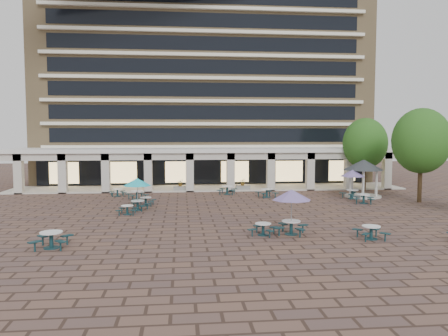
{
  "coord_description": "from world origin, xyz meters",
  "views": [
    {
      "loc": [
        -2.94,
        -32.35,
        5.89
      ],
      "look_at": [
        0.51,
        3.0,
        3.15
      ],
      "focal_mm": 35.0,
      "sensor_mm": 36.0,
      "label": 1
    }
  ],
  "objects_px": {
    "picnic_table_2": "(371,231)",
    "gazebo": "(363,169)",
    "picnic_table_1": "(263,228)",
    "picnic_table_0": "(51,238)",
    "planter_right": "(243,186)",
    "planter_left": "(181,187)"
  },
  "relations": [
    {
      "from": "picnic_table_2",
      "to": "gazebo",
      "type": "height_order",
      "value": "gazebo"
    },
    {
      "from": "picnic_table_1",
      "to": "gazebo",
      "type": "distance_m",
      "value": 19.19
    },
    {
      "from": "gazebo",
      "to": "picnic_table_0",
      "type": "bearing_deg",
      "value": -145.44
    },
    {
      "from": "planter_right",
      "to": "planter_left",
      "type": "bearing_deg",
      "value": 180.0
    },
    {
      "from": "picnic_table_1",
      "to": "gazebo",
      "type": "height_order",
      "value": "gazebo"
    },
    {
      "from": "picnic_table_0",
      "to": "planter_right",
      "type": "xyz_separation_m",
      "value": [
        13.16,
        22.26,
        -0.02
      ]
    },
    {
      "from": "picnic_table_2",
      "to": "planter_right",
      "type": "distance_m",
      "value": 22.4
    },
    {
      "from": "gazebo",
      "to": "planter_right",
      "type": "distance_m",
      "value": 12.32
    },
    {
      "from": "picnic_table_2",
      "to": "gazebo",
      "type": "bearing_deg",
      "value": 68.07
    },
    {
      "from": "picnic_table_1",
      "to": "planter_right",
      "type": "xyz_separation_m",
      "value": [
        1.69,
        20.45,
        0.07
      ]
    },
    {
      "from": "gazebo",
      "to": "picnic_table_2",
      "type": "bearing_deg",
      "value": -111.76
    },
    {
      "from": "picnic_table_1",
      "to": "planter_right",
      "type": "height_order",
      "value": "planter_right"
    },
    {
      "from": "picnic_table_2",
      "to": "gazebo",
      "type": "xyz_separation_m",
      "value": [
        6.43,
        16.12,
        2.18
      ]
    },
    {
      "from": "planter_left",
      "to": "planter_right",
      "type": "height_order",
      "value": "planter_right"
    },
    {
      "from": "picnic_table_0",
      "to": "planter_left",
      "type": "bearing_deg",
      "value": 73.57
    },
    {
      "from": "picnic_table_1",
      "to": "planter_left",
      "type": "height_order",
      "value": "planter_left"
    },
    {
      "from": "gazebo",
      "to": "planter_right",
      "type": "bearing_deg",
      "value": 150.96
    },
    {
      "from": "picnic_table_0",
      "to": "picnic_table_1",
      "type": "distance_m",
      "value": 11.61
    },
    {
      "from": "picnic_table_1",
      "to": "planter_left",
      "type": "bearing_deg",
      "value": 128.28
    },
    {
      "from": "picnic_table_0",
      "to": "picnic_table_2",
      "type": "xyz_separation_m",
      "value": [
        17.34,
        0.26,
        -0.06
      ]
    },
    {
      "from": "picnic_table_1",
      "to": "gazebo",
      "type": "relative_size",
      "value": 0.52
    },
    {
      "from": "picnic_table_2",
      "to": "planter_left",
      "type": "distance_m",
      "value": 24.47
    }
  ]
}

